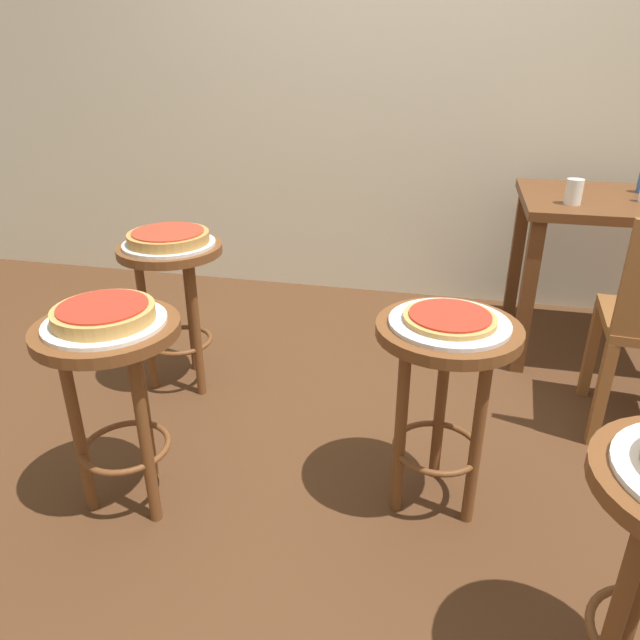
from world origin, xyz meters
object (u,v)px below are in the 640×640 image
(cup_near_edge, at_px, (574,192))
(stool_middle, at_px, (114,372))
(serving_plate_rear, at_px, (169,244))
(pizza_middle, at_px, (104,313))
(pizza_rear, at_px, (168,237))
(stool_rear, at_px, (173,282))
(serving_plate_leftside, at_px, (449,323))
(pizza_leftside, at_px, (450,318))
(stool_leftside, at_px, (444,373))
(dining_table, at_px, (618,227))
(serving_plate_middle, at_px, (105,322))

(cup_near_edge, bearing_deg, stool_middle, -137.27)
(serving_plate_rear, bearing_deg, pizza_middle, -77.58)
(serving_plate_rear, xyz_separation_m, pizza_rear, (0.00, 0.00, 0.03))
(pizza_middle, xyz_separation_m, serving_plate_rear, (-0.16, 0.72, -0.03))
(stool_rear, xyz_separation_m, pizza_rear, (-0.00, 0.00, 0.19))
(serving_plate_leftside, relative_size, pizza_leftside, 1.31)
(pizza_middle, bearing_deg, pizza_leftside, 12.76)
(stool_leftside, xyz_separation_m, cup_near_edge, (0.46, 1.09, 0.32))
(serving_plate_leftside, distance_m, stool_rear, 1.22)
(pizza_leftside, relative_size, dining_table, 0.30)
(serving_plate_leftside, relative_size, serving_plate_rear, 0.94)
(stool_middle, distance_m, serving_plate_middle, 0.16)
(serving_plate_leftside, bearing_deg, stool_leftside, 90.00)
(pizza_middle, height_order, pizza_leftside, pizza_middle)
(stool_middle, xyz_separation_m, stool_leftside, (0.94, 0.21, 0.00))
(serving_plate_leftside, distance_m, pizza_leftside, 0.02)
(stool_leftside, xyz_separation_m, dining_table, (0.71, 1.26, 0.14))
(serving_plate_leftside, relative_size, dining_table, 0.40)
(stool_middle, height_order, cup_near_edge, cup_near_edge)
(dining_table, bearing_deg, pizza_middle, -138.27)
(serving_plate_rear, height_order, cup_near_edge, cup_near_edge)
(stool_middle, xyz_separation_m, serving_plate_middle, (-0.00, -0.00, 0.16))
(stool_leftside, relative_size, pizza_leftside, 2.41)
(stool_middle, height_order, serving_plate_rear, serving_plate_rear)
(serving_plate_leftside, xyz_separation_m, dining_table, (0.71, 1.26, -0.02))
(pizza_middle, xyz_separation_m, pizza_rear, (-0.16, 0.72, 0.00))
(cup_near_edge, bearing_deg, pizza_middle, -137.27)
(serving_plate_middle, distance_m, cup_near_edge, 1.92)
(serving_plate_leftside, height_order, serving_plate_rear, same)
(pizza_rear, bearing_deg, pizza_middle, -77.58)
(pizza_leftside, relative_size, cup_near_edge, 2.48)
(serving_plate_leftside, distance_m, serving_plate_rear, 1.21)
(serving_plate_middle, relative_size, cup_near_edge, 3.25)
(stool_middle, relative_size, serving_plate_leftside, 1.84)
(serving_plate_middle, relative_size, serving_plate_leftside, 1.00)
(serving_plate_leftside, xyz_separation_m, cup_near_edge, (0.46, 1.09, 0.16))
(stool_rear, bearing_deg, serving_plate_leftside, -24.72)
(serving_plate_middle, relative_size, pizza_rear, 1.07)
(stool_leftside, bearing_deg, stool_rear, 155.28)
(pizza_rear, xyz_separation_m, dining_table, (1.81, 0.75, -0.05))
(serving_plate_rear, height_order, dining_table, dining_table)
(pizza_rear, height_order, cup_near_edge, cup_near_edge)
(pizza_leftside, distance_m, pizza_rear, 1.21)
(serving_plate_middle, distance_m, pizza_rear, 0.74)
(pizza_middle, distance_m, serving_plate_rear, 0.74)
(serving_plate_middle, distance_m, dining_table, 2.21)
(stool_leftside, relative_size, pizza_rear, 1.98)
(serving_plate_leftside, height_order, cup_near_edge, cup_near_edge)
(stool_leftside, relative_size, cup_near_edge, 5.99)
(stool_leftside, bearing_deg, serving_plate_middle, -167.24)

